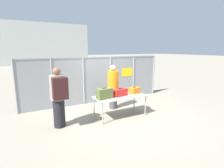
# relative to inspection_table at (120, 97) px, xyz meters

# --- Properties ---
(ground_plane) EXTENTS (120.00, 120.00, 0.00)m
(ground_plane) POSITION_rel_inspection_table_xyz_m (-0.00, 0.13, -0.68)
(ground_plane) COLOR gray
(fence_section) EXTENTS (6.46, 0.07, 2.01)m
(fence_section) POSITION_rel_inspection_table_xyz_m (0.01, 1.94, 0.37)
(fence_section) COLOR gray
(fence_section) RESTS_ON ground_plane
(inspection_table) EXTENTS (1.81, 0.81, 0.73)m
(inspection_table) POSITION_rel_inspection_table_xyz_m (0.00, 0.00, 0.00)
(inspection_table) COLOR #B2B2AD
(inspection_table) RESTS_ON ground_plane
(suitcase_olive) EXTENTS (0.54, 0.33, 0.37)m
(suitcase_olive) POSITION_rel_inspection_table_xyz_m (-0.62, -0.04, 0.22)
(suitcase_olive) COLOR #566033
(suitcase_olive) RESTS_ON inspection_table
(suitcase_red) EXTENTS (0.54, 0.30, 0.28)m
(suitcase_red) POSITION_rel_inspection_table_xyz_m (-0.01, -0.00, 0.18)
(suitcase_red) COLOR red
(suitcase_red) RESTS_ON inspection_table
(suitcase_orange) EXTENTS (0.39, 0.31, 0.25)m
(suitcase_orange) POSITION_rel_inspection_table_xyz_m (0.64, 0.06, 0.17)
(suitcase_orange) COLOR orange
(suitcase_orange) RESTS_ON inspection_table
(traveler_hooded) EXTENTS (0.45, 0.70, 1.82)m
(traveler_hooded) POSITION_rel_inspection_table_xyz_m (-2.07, 0.07, 0.33)
(traveler_hooded) COLOR black
(traveler_hooded) RESTS_ON ground_plane
(security_worker_near) EXTENTS (0.43, 0.43, 1.73)m
(security_worker_near) POSITION_rel_inspection_table_xyz_m (0.18, 0.85, 0.22)
(security_worker_near) COLOR #4C4C51
(security_worker_near) RESTS_ON ground_plane
(utility_trailer) EXTENTS (3.64, 2.28, 0.67)m
(utility_trailer) POSITION_rel_inspection_table_xyz_m (1.36, 4.25, -0.28)
(utility_trailer) COLOR #B2B2B7
(utility_trailer) RESTS_ON ground_plane
(distant_hangar) EXTENTS (15.54, 8.73, 6.11)m
(distant_hangar) POSITION_rel_inspection_table_xyz_m (-0.45, 27.01, 2.38)
(distant_hangar) COLOR #B2B7B2
(distant_hangar) RESTS_ON ground_plane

